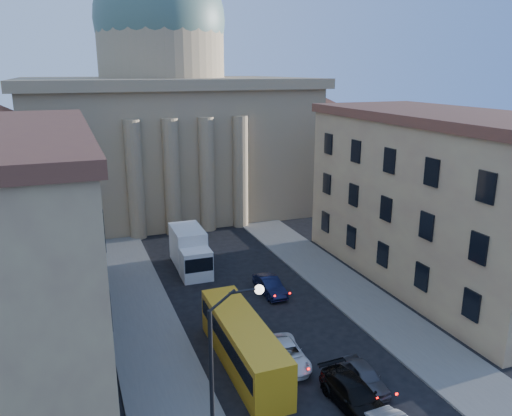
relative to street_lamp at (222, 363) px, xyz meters
The scene contains 12 objects.
sidewalk_left 11.38m from the street_lamp, 98.71° to the left, with size 5.00×60.00×0.15m, color #5F5C57.
sidewalk_right 19.14m from the street_lamp, 32.88° to the left, with size 5.00×60.00×0.15m, color #5F5C57.
church 48.43m from the street_lamp, 81.65° to the left, with size 68.02×28.76×36.60m.
building_left 17.36m from the street_lamp, 125.62° to the left, with size 11.60×26.60×14.70m.
building_right 27.84m from the street_lamp, 30.29° to the left, with size 11.60×26.60×14.70m.
street_lamp is the anchor object (origin of this frame).
car_left_mid 10.02m from the street_lamp, 46.31° to the left, with size 2.15×4.67×1.30m, color white.
car_right_mid 9.16m from the street_lamp, ahead, with size 2.10×5.17×1.50m, color black.
car_right_far 10.81m from the street_lamp, 15.39° to the left, with size 1.58×3.93×1.34m, color #444448.
car_right_distant 19.16m from the street_lamp, 60.84° to the left, with size 1.50×4.30×1.42m, color black.
city_bus 8.82m from the street_lamp, 64.09° to the left, with size 2.52×10.70×3.01m.
box_truck 24.40m from the street_lamp, 80.02° to the left, with size 2.80×6.85×3.73m.
Camera 1 is at (-12.60, -10.94, 18.02)m, focal length 35.00 mm.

